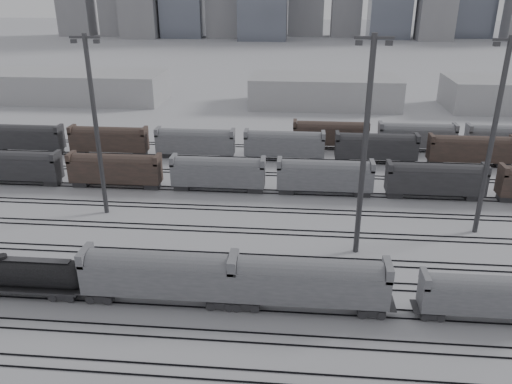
# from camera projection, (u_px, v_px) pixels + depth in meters

# --- Properties ---
(ground) EXTENTS (900.00, 900.00, 0.00)m
(ground) POSITION_uv_depth(u_px,v_px,m) (256.00, 313.00, 50.94)
(ground) COLOR silver
(ground) RESTS_ON ground
(tracks) EXTENTS (220.00, 71.50, 0.16)m
(tracks) POSITION_uv_depth(u_px,v_px,m) (268.00, 233.00, 66.99)
(tracks) COLOR black
(tracks) RESTS_ON ground
(tank_car_b) EXTENTS (18.34, 3.06, 4.53)m
(tank_car_b) POSITION_uv_depth(u_px,v_px,m) (5.00, 273.00, 53.09)
(tank_car_b) COLOR #262528
(tank_car_b) RESTS_ON ground
(hopper_car_a) EXTENTS (16.08, 3.19, 5.75)m
(hopper_car_a) POSITION_uv_depth(u_px,v_px,m) (159.00, 273.00, 51.33)
(hopper_car_a) COLOR #262528
(hopper_car_a) RESTS_ON ground
(hopper_car_b) EXTENTS (15.96, 3.17, 5.71)m
(hopper_car_b) POSITION_uv_depth(u_px,v_px,m) (309.00, 280.00, 50.06)
(hopper_car_b) COLOR #262528
(hopper_car_b) RESTS_ON ground
(hopper_car_c) EXTENTS (13.42, 2.67, 4.80)m
(hopper_car_c) POSITION_uv_depth(u_px,v_px,m) (490.00, 294.00, 48.80)
(hopper_car_c) COLOR #262528
(hopper_car_c) RESTS_ON ground
(light_mast_b) EXTENTS (4.04, 0.65, 25.23)m
(light_mast_b) POSITION_uv_depth(u_px,v_px,m) (96.00, 124.00, 68.10)
(light_mast_b) COLOR #39393C
(light_mast_b) RESTS_ON ground
(light_mast_c) EXTENTS (4.21, 0.67, 26.30)m
(light_mast_c) POSITION_uv_depth(u_px,v_px,m) (365.00, 145.00, 57.21)
(light_mast_c) COLOR #39393C
(light_mast_c) RESTS_ON ground
(light_mast_d) EXTENTS (4.09, 0.65, 25.55)m
(light_mast_d) POSITION_uv_depth(u_px,v_px,m) (493.00, 135.00, 62.33)
(light_mast_d) COLOR #39393C
(light_mast_d) RESTS_ON ground
(bg_string_near) EXTENTS (151.00, 3.00, 5.60)m
(bg_string_near) POSITION_uv_depth(u_px,v_px,m) (325.00, 178.00, 78.59)
(bg_string_near) COLOR slate
(bg_string_near) RESTS_ON ground
(bg_string_mid) EXTENTS (151.00, 3.00, 5.60)m
(bg_string_mid) POSITION_uv_depth(u_px,v_px,m) (376.00, 148.00, 92.45)
(bg_string_mid) COLOR #262528
(bg_string_mid) RESTS_ON ground
(bg_string_far) EXTENTS (66.00, 3.00, 5.60)m
(bg_string_far) POSITION_uv_depth(u_px,v_px,m) (461.00, 139.00, 98.34)
(bg_string_far) COLOR #49362E
(bg_string_far) RESTS_ON ground
(warehouse_left) EXTENTS (50.00, 18.00, 8.00)m
(warehouse_left) POSITION_uv_depth(u_px,v_px,m) (76.00, 86.00, 141.65)
(warehouse_left) COLOR #B0B0B3
(warehouse_left) RESTS_ON ground
(warehouse_mid) EXTENTS (40.00, 18.00, 8.00)m
(warehouse_mid) POSITION_uv_depth(u_px,v_px,m) (324.00, 91.00, 135.82)
(warehouse_mid) COLOR #B0B0B3
(warehouse_mid) RESTS_ON ground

